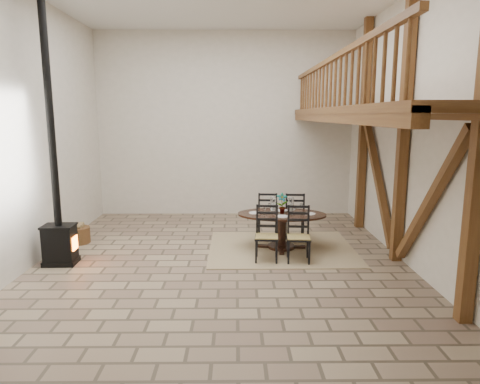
{
  "coord_description": "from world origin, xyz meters",
  "views": [
    {
      "loc": [
        0.28,
        -7.9,
        2.77
      ],
      "look_at": [
        0.37,
        0.4,
        1.27
      ],
      "focal_mm": 32.0,
      "sensor_mm": 36.0,
      "label": 1
    }
  ],
  "objects_px": {
    "dining_table": "(282,229)",
    "log_basket": "(78,234)",
    "log_stack": "(62,251)",
    "wood_stove": "(57,204)"
  },
  "relations": [
    {
      "from": "dining_table",
      "to": "log_basket",
      "type": "height_order",
      "value": "dining_table"
    },
    {
      "from": "log_basket",
      "to": "log_stack",
      "type": "bearing_deg",
      "value": -85.38
    },
    {
      "from": "log_basket",
      "to": "log_stack",
      "type": "relative_size",
      "value": 1.64
    },
    {
      "from": "wood_stove",
      "to": "log_stack",
      "type": "xyz_separation_m",
      "value": [
        -0.09,
        0.28,
        -0.99
      ]
    },
    {
      "from": "dining_table",
      "to": "wood_stove",
      "type": "xyz_separation_m",
      "value": [
        -4.26,
        -0.9,
        0.72
      ]
    },
    {
      "from": "dining_table",
      "to": "log_stack",
      "type": "height_order",
      "value": "dining_table"
    },
    {
      "from": "dining_table",
      "to": "log_stack",
      "type": "relative_size",
      "value": 6.56
    },
    {
      "from": "wood_stove",
      "to": "log_basket",
      "type": "xyz_separation_m",
      "value": [
        -0.18,
        1.35,
        -0.96
      ]
    },
    {
      "from": "dining_table",
      "to": "log_stack",
      "type": "xyz_separation_m",
      "value": [
        -4.35,
        -0.62,
        -0.27
      ]
    },
    {
      "from": "dining_table",
      "to": "wood_stove",
      "type": "bearing_deg",
      "value": -163.2
    }
  ]
}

